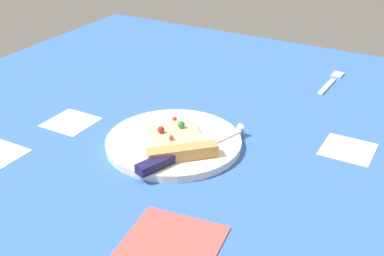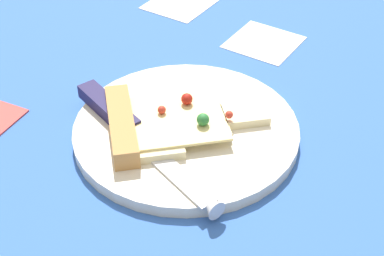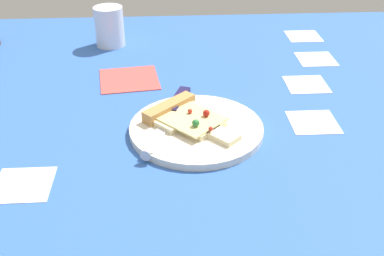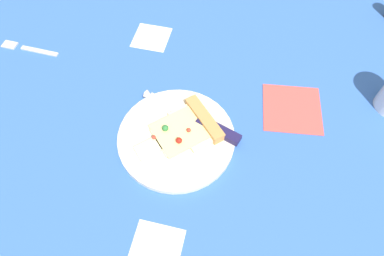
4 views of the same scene
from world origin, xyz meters
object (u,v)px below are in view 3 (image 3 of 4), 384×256
at_px(pizza_slice, 186,117).
at_px(napkin, 129,79).
at_px(plate, 196,129).
at_px(knife, 171,113).
at_px(drinking_glass, 109,27).

relative_size(pizza_slice, napkin, 1.38).
bearing_deg(napkin, plate, 30.19).
relative_size(plate, knife, 1.06).
bearing_deg(pizza_slice, knife, -83.82).
xyz_separation_m(plate, knife, (-0.04, -0.04, 0.01)).
bearing_deg(pizza_slice, plate, 89.98).
bearing_deg(drinking_glass, pizza_slice, 22.35).
xyz_separation_m(pizza_slice, knife, (-0.02, -0.03, -0.00)).
distance_m(drinking_glass, napkin, 0.23).
bearing_deg(drinking_glass, plate, 23.44).
relative_size(drinking_glass, napkin, 0.79).
bearing_deg(knife, plate, 156.51).
relative_size(pizza_slice, drinking_glass, 1.75).
xyz_separation_m(pizza_slice, drinking_glass, (-0.43, -0.18, 0.03)).
height_order(pizza_slice, knife, pizza_slice).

